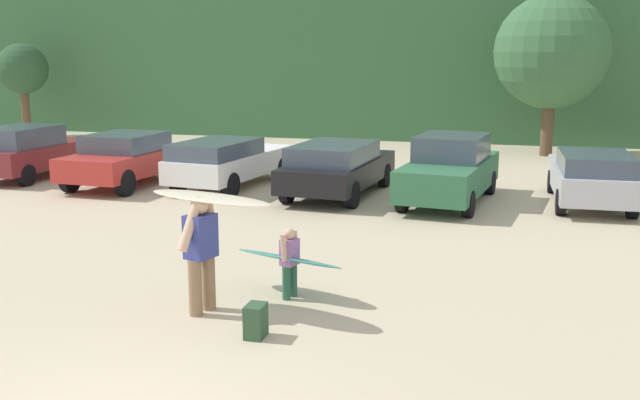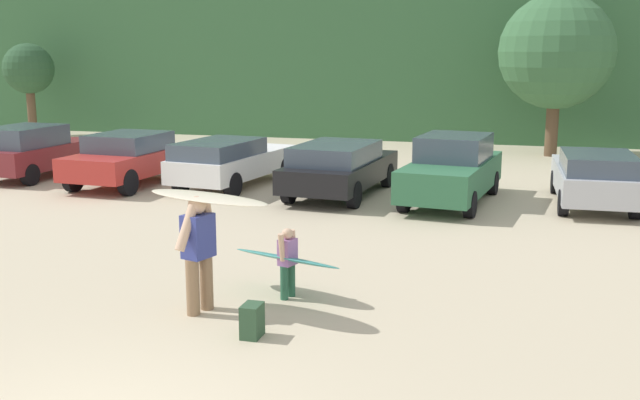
{
  "view_description": "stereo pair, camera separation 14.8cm",
  "coord_description": "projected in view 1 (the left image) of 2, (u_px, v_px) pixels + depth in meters",
  "views": [
    {
      "loc": [
        3.86,
        -5.73,
        3.72
      ],
      "look_at": [
        0.36,
        7.45,
        0.96
      ],
      "focal_mm": 41.58,
      "sensor_mm": 36.0,
      "label": 1
    },
    {
      "loc": [
        4.0,
        -5.69,
        3.72
      ],
      "look_at": [
        0.36,
        7.45,
        0.96
      ],
      "focal_mm": 41.58,
      "sensor_mm": 36.0,
      "label": 2
    }
  ],
  "objects": [
    {
      "name": "hillside_ridge",
      "position": [
        437.0,
        48.0,
        35.46
      ],
      "size": [
        108.0,
        12.0,
        7.62
      ],
      "primitive_type": "cube",
      "color": "#38663D",
      "rests_on": "ground_plane"
    },
    {
      "name": "surfboard_teal",
      "position": [
        288.0,
        259.0,
        11.36
      ],
      "size": [
        2.0,
        1.12,
        0.23
      ],
      "rotation": [
        0.0,
        0.0,
        2.82
      ],
      "color": "teal"
    },
    {
      "name": "tree_right",
      "position": [
        23.0,
        70.0,
        32.18
      ],
      "size": [
        2.18,
        2.18,
        4.03
      ],
      "color": "brown",
      "rests_on": "ground_plane"
    },
    {
      "name": "parked_car_red",
      "position": [
        125.0,
        158.0,
        20.58
      ],
      "size": [
        2.12,
        4.06,
        1.46
      ],
      "rotation": [
        0.0,
        0.0,
        1.51
      ],
      "color": "#B72D28",
      "rests_on": "ground_plane"
    },
    {
      "name": "tree_center",
      "position": [
        552.0,
        52.0,
        25.93
      ],
      "size": [
        4.0,
        4.0,
        5.67
      ],
      "color": "brown",
      "rests_on": "ground_plane"
    },
    {
      "name": "parked_car_silver",
      "position": [
        591.0,
        176.0,
        17.88
      ],
      "size": [
        1.86,
        4.29,
        1.37
      ],
      "rotation": [
        0.0,
        0.0,
        1.6
      ],
      "color": "silver",
      "rests_on": "ground_plane"
    },
    {
      "name": "parked_car_white",
      "position": [
        228.0,
        161.0,
        20.35
      ],
      "size": [
        2.3,
        4.68,
        1.36
      ],
      "rotation": [
        0.0,
        0.0,
        1.44
      ],
      "color": "white",
      "rests_on": "ground_plane"
    },
    {
      "name": "parked_car_maroon",
      "position": [
        28.0,
        151.0,
        21.81
      ],
      "size": [
        1.95,
        4.01,
        1.56
      ],
      "rotation": [
        0.0,
        0.0,
        1.53
      ],
      "color": "maroon",
      "rests_on": "ground_plane"
    },
    {
      "name": "surfboard_cream",
      "position": [
        210.0,
        198.0,
        10.46
      ],
      "size": [
        2.19,
        1.19,
        0.07
      ],
      "rotation": [
        0.0,
        0.0,
        2.84
      ],
      "color": "beige"
    },
    {
      "name": "person_adult",
      "position": [
        201.0,
        248.0,
        10.52
      ],
      "size": [
        0.42,
        0.82,
        1.71
      ],
      "rotation": [
        0.0,
        0.0,
        2.85
      ],
      "color": "#8C6B4C",
      "rests_on": "ground_plane"
    },
    {
      "name": "parked_car_forest_green",
      "position": [
        450.0,
        169.0,
        18.32
      ],
      "size": [
        2.26,
        4.71,
        1.67
      ],
      "rotation": [
        0.0,
        0.0,
        1.45
      ],
      "color": "#2D6642",
      "rests_on": "ground_plane"
    },
    {
      "name": "backpack_dropped",
      "position": [
        256.0,
        321.0,
        9.73
      ],
      "size": [
        0.24,
        0.34,
        0.45
      ],
      "color": "#2D4C33",
      "rests_on": "ground_plane"
    },
    {
      "name": "person_child",
      "position": [
        290.0,
        259.0,
        11.21
      ],
      "size": [
        0.27,
        0.44,
        1.09
      ],
      "rotation": [
        0.0,
        0.0,
        2.85
      ],
      "color": "#26593F",
      "rests_on": "ground_plane"
    },
    {
      "name": "parked_car_black",
      "position": [
        337.0,
        167.0,
        19.18
      ],
      "size": [
        2.25,
        4.7,
        1.39
      ],
      "rotation": [
        0.0,
        0.0,
        1.49
      ],
      "color": "black",
      "rests_on": "ground_plane"
    }
  ]
}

